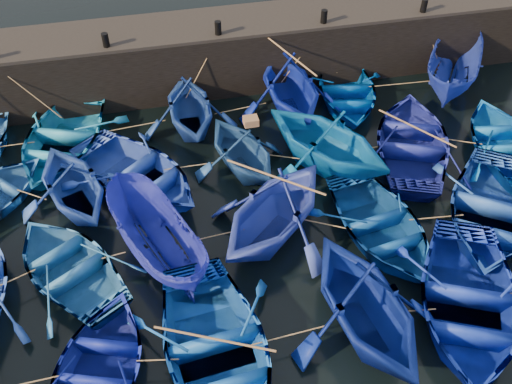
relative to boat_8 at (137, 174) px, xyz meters
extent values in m
plane|color=black|center=(3.57, -5.01, -0.53)|extent=(120.00, 120.00, 0.00)
cube|color=black|center=(3.57, 5.49, 0.72)|extent=(26.00, 2.50, 2.50)
cube|color=black|center=(3.57, 5.49, 2.03)|extent=(26.00, 2.50, 0.12)
cylinder|color=black|center=(-0.43, 4.59, 2.34)|extent=(0.24, 0.24, 0.50)
cylinder|color=black|center=(3.57, 4.59, 2.34)|extent=(0.24, 0.24, 0.50)
cylinder|color=black|center=(7.57, 4.59, 2.34)|extent=(0.24, 0.24, 0.50)
cylinder|color=black|center=(11.57, 4.59, 2.34)|extent=(0.24, 0.24, 0.50)
imported|color=blue|center=(-2.43, 2.37, 0.02)|extent=(5.31, 6.24, 1.10)
imported|color=navy|center=(2.11, 2.63, 0.51)|extent=(3.41, 3.95, 2.08)
imported|color=#0A1E99|center=(5.88, 2.87, 0.67)|extent=(4.14, 4.73, 2.40)
imported|color=#0045A7|center=(8.20, 3.06, -0.05)|extent=(4.09, 5.15, 0.96)
imported|color=#1D32A1|center=(12.49, 2.92, 0.47)|extent=(4.49, 5.37, 2.00)
imported|color=#1D409E|center=(-1.91, -0.59, 0.52)|extent=(4.65, 4.97, 2.11)
imported|color=blue|center=(0.00, 0.00, 0.00)|extent=(6.06, 6.29, 1.06)
imported|color=navy|center=(3.50, -0.01, 0.44)|extent=(4.20, 4.52, 1.95)
imported|color=#075FAF|center=(6.27, -0.43, 0.73)|extent=(6.16, 6.29, 2.52)
imported|color=navy|center=(9.44, -0.39, 0.02)|extent=(5.47, 6.33, 1.10)
imported|color=blue|center=(12.59, -1.04, -0.04)|extent=(4.02, 5.16, 0.98)
imported|color=#1C5B96|center=(-2.10, -3.33, -0.07)|extent=(5.05, 5.46, 0.92)
imported|color=#1D26A4|center=(0.37, -3.23, 0.36)|extent=(3.37, 4.90, 1.77)
imported|color=#293EBF|center=(3.83, -3.10, 0.69)|extent=(6.12, 6.08, 2.44)
imported|color=navy|center=(6.93, -3.80, -0.04)|extent=(4.13, 5.24, 0.99)
imported|color=#1743AF|center=(10.40, -3.96, 0.03)|extent=(6.24, 6.68, 1.13)
imported|color=navy|center=(-1.36, -6.71, -0.08)|extent=(4.39, 5.17, 0.91)
imported|color=blue|center=(1.44, -6.88, 0.03)|extent=(4.40, 5.78, 1.13)
imported|color=navy|center=(5.27, -6.75, 0.69)|extent=(4.73, 5.25, 2.44)
imported|color=navy|center=(8.14, -6.89, 0.04)|extent=(5.86, 6.66, 1.15)
cube|color=#8F633E|center=(3.80, -0.01, 1.54)|extent=(0.46, 0.39, 0.24)
cylinder|color=tan|center=(-4.04, 2.37, 0.02)|extent=(1.41, 0.04, 0.04)
cylinder|color=tan|center=(-0.16, 2.50, 0.02)|extent=(2.74, 0.29, 0.04)
cylinder|color=tan|center=(3.99, 2.75, 0.02)|extent=(1.98, 0.28, 0.04)
cylinder|color=tan|center=(7.04, 2.96, 0.02)|extent=(0.54, 0.22, 0.04)
cylinder|color=tan|center=(10.35, 2.99, 0.02)|extent=(2.49, 0.18, 0.04)
cylinder|color=tan|center=(-3.27, -0.27, 0.02)|extent=(0.93, 0.67, 0.04)
cylinder|color=tan|center=(-0.96, -0.29, 0.02)|extent=(0.15, 0.59, 0.04)
cylinder|color=tan|center=(1.75, -0.01, 0.02)|extent=(1.70, 0.05, 0.04)
cylinder|color=tan|center=(4.88, -0.22, 0.02)|extent=(0.98, 0.45, 0.04)
cylinder|color=tan|center=(7.85, -0.41, 0.02)|extent=(1.37, 0.07, 0.04)
cylinder|color=tan|center=(11.01, -0.72, 0.02)|extent=(1.37, 0.68, 0.04)
cylinder|color=tan|center=(-3.45, -3.50, 0.02)|extent=(0.90, 0.38, 0.04)
cylinder|color=tan|center=(-0.87, -3.28, 0.02)|extent=(0.67, 0.13, 0.04)
cylinder|color=tan|center=(2.10, -3.17, 0.02)|extent=(1.66, 0.17, 0.04)
cylinder|color=tan|center=(5.38, -3.45, 0.02)|extent=(1.32, 0.73, 0.04)
cylinder|color=tan|center=(8.66, -3.88, 0.02)|extent=(1.67, 0.20, 0.04)
cylinder|color=tan|center=(0.04, -6.79, 0.02)|extent=(1.00, 0.21, 0.04)
cylinder|color=tan|center=(3.36, -6.82, 0.02)|extent=(2.03, 0.17, 0.04)
cylinder|color=tan|center=(6.71, -6.82, 0.02)|extent=(1.07, 0.17, 0.04)
cylinder|color=tan|center=(-3.43, 4.03, 1.05)|extent=(2.03, 0.96, 2.10)
cylinder|color=tan|center=(2.84, 4.16, 1.05)|extent=(1.51, 0.71, 2.09)
cylinder|color=tan|center=(6.73, 4.28, 1.05)|extent=(1.73, 0.47, 2.09)
cylinder|color=tan|center=(7.89, 4.38, 1.05)|extent=(0.68, 0.28, 2.08)
cylinder|color=tan|center=(12.03, 4.31, 1.05)|extent=(0.96, 0.42, 2.09)
cylinder|color=#99724C|center=(5.88, 2.87, 1.90)|extent=(1.08, 2.84, 0.06)
cylinder|color=#99724C|center=(9.44, -0.39, 0.60)|extent=(1.77, 2.49, 0.06)
cylinder|color=#99724C|center=(3.83, -3.10, 1.94)|extent=(2.34, 1.97, 0.06)
cylinder|color=#99724C|center=(1.44, -6.88, 0.62)|extent=(2.74, 1.32, 0.06)
camera|label=1|loc=(0.88, -14.07, 12.58)|focal=40.00mm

